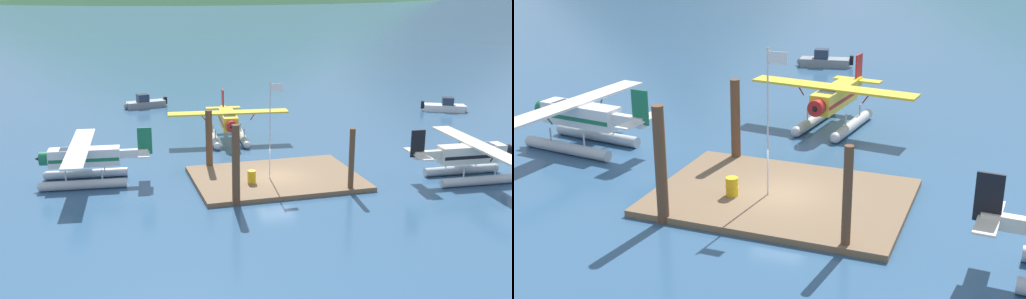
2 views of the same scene
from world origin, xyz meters
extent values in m
plane|color=#2D5175|center=(0.00, 0.00, 0.00)|extent=(1200.00, 1200.00, 0.00)
cube|color=brown|center=(0.00, 0.00, 0.15)|extent=(11.63, 8.30, 0.30)
cylinder|color=brown|center=(-3.93, -4.02, 2.61)|extent=(0.50, 0.50, 5.22)
cylinder|color=brown|center=(4.03, -3.74, 2.20)|extent=(0.37, 0.37, 4.39)
cylinder|color=brown|center=(-4.00, 3.97, 2.25)|extent=(0.50, 0.50, 4.49)
cylinder|color=silver|center=(-0.57, -0.26, 3.68)|extent=(0.08, 0.08, 6.76)
cube|color=white|center=(-0.12, -0.26, 6.71)|extent=(0.90, 0.03, 0.56)
sphere|color=gold|center=(-0.57, -0.26, 7.11)|extent=(0.10, 0.10, 0.10)
cylinder|color=gold|center=(-2.07, -0.94, 0.74)|extent=(0.58, 0.58, 0.88)
torus|color=gold|center=(-2.07, -0.94, 0.74)|extent=(0.62, 0.62, 0.04)
sphere|color=orange|center=(-13.81, 6.74, 0.30)|extent=(0.60, 0.60, 0.60)
cylinder|color=#B7BABF|center=(13.36, -2.32, 0.32)|extent=(5.63, 0.99, 0.64)
sphere|color=#B7BABF|center=(16.16, -2.49, 0.32)|extent=(0.64, 0.64, 0.64)
cylinder|color=#B7BABF|center=(13.21, -4.81, 0.32)|extent=(5.63, 0.99, 0.64)
cylinder|color=#B7BABF|center=(14.56, -2.39, 0.99)|extent=(0.10, 0.10, 0.70)
cylinder|color=#B7BABF|center=(12.17, -2.24, 0.99)|extent=(0.10, 0.10, 0.70)
cylinder|color=#B7BABF|center=(14.40, -4.89, 0.99)|extent=(0.10, 0.10, 0.70)
cylinder|color=#B7BABF|center=(12.01, -4.74, 0.99)|extent=(0.10, 0.10, 0.70)
cube|color=silver|center=(13.28, -3.56, 1.94)|extent=(4.87, 1.54, 1.20)
cube|color=black|center=(13.28, -3.56, 1.84)|extent=(4.77, 1.55, 0.24)
cube|color=#283347|center=(14.36, -3.63, 2.27)|extent=(1.16, 1.12, 0.56)
cube|color=silver|center=(13.58, -3.58, 2.61)|extent=(2.05, 10.47, 0.14)
cylinder|color=black|center=(13.72, -1.39, 2.27)|extent=(0.12, 0.63, 0.84)
cylinder|color=black|center=(13.45, -5.78, 2.27)|extent=(0.12, 0.63, 0.84)
cylinder|color=black|center=(15.98, -3.73, 1.94)|extent=(0.66, 1.00, 0.96)
cone|color=black|center=(16.43, -3.76, 1.94)|extent=(0.37, 0.38, 0.36)
cube|color=silver|center=(10.04, -3.36, 2.04)|extent=(2.22, 0.58, 0.56)
cube|color=black|center=(9.14, -3.30, 2.89)|extent=(1.01, 0.18, 1.90)
cube|color=silver|center=(9.24, -3.31, 2.14)|extent=(1.00, 3.24, 0.10)
cylinder|color=#B7BABF|center=(-13.12, 1.72, 0.32)|extent=(5.64, 1.22, 0.64)
sphere|color=#B7BABF|center=(-15.90, 2.01, 0.32)|extent=(0.64, 0.64, 0.64)
cylinder|color=#B7BABF|center=(-12.86, 4.21, 0.32)|extent=(5.64, 1.22, 0.64)
sphere|color=#B7BABF|center=(-15.64, 4.50, 0.32)|extent=(0.64, 0.64, 0.64)
cylinder|color=#B7BABF|center=(-14.31, 1.84, 0.99)|extent=(0.10, 0.10, 0.70)
cylinder|color=#B7BABF|center=(-11.92, 1.60, 0.99)|extent=(0.10, 0.10, 0.70)
cylinder|color=#B7BABF|center=(-14.05, 4.33, 0.99)|extent=(0.10, 0.10, 0.70)
cylinder|color=#B7BABF|center=(-11.67, 4.08, 0.99)|extent=(0.10, 0.10, 0.70)
cube|color=white|center=(-12.99, 2.96, 1.94)|extent=(4.90, 1.73, 1.20)
cube|color=#196B47|center=(-12.99, 2.96, 1.84)|extent=(4.81, 1.74, 0.24)
cube|color=#283347|center=(-14.06, 3.07, 2.27)|extent=(1.20, 1.16, 0.56)
cube|color=white|center=(-13.29, 2.99, 2.61)|extent=(2.47, 10.49, 0.14)
cylinder|color=#196B47|center=(-13.52, 0.81, 2.27)|extent=(0.14, 0.63, 0.84)
cylinder|color=#196B47|center=(-13.06, 5.18, 2.27)|extent=(0.14, 0.63, 0.84)
cylinder|color=#196B47|center=(-15.67, 3.24, 1.94)|extent=(0.70, 1.02, 0.96)
cone|color=black|center=(-16.12, 3.29, 1.94)|extent=(0.39, 0.39, 0.36)
cube|color=white|center=(-9.76, 2.63, 2.04)|extent=(2.23, 0.67, 0.56)
cube|color=#196B47|center=(-8.86, 2.53, 2.89)|extent=(1.01, 0.22, 1.90)
cube|color=white|center=(-8.96, 2.54, 2.14)|extent=(1.13, 3.27, 0.10)
cylinder|color=#B7BABF|center=(0.49, 11.48, 0.32)|extent=(1.28, 5.64, 0.64)
sphere|color=#B7BABF|center=(0.17, 8.70, 0.32)|extent=(0.64, 0.64, 0.64)
cylinder|color=#B7BABF|center=(-1.99, 11.77, 0.32)|extent=(1.28, 5.64, 0.64)
sphere|color=#B7BABF|center=(-2.31, 8.99, 0.32)|extent=(0.64, 0.64, 0.64)
cylinder|color=#B7BABF|center=(0.36, 10.29, 0.99)|extent=(0.10, 0.10, 0.70)
cylinder|color=#B7BABF|center=(0.63, 12.67, 0.99)|extent=(0.10, 0.10, 0.70)
cylinder|color=#B7BABF|center=(-2.13, 10.58, 0.99)|extent=(0.10, 0.10, 0.70)
cylinder|color=#B7BABF|center=(-1.85, 12.96, 0.99)|extent=(0.10, 0.10, 0.70)
cube|color=yellow|center=(-0.75, 11.63, 1.94)|extent=(1.79, 4.91, 1.20)
cube|color=#B21E1E|center=(-0.75, 11.63, 1.84)|extent=(1.80, 4.82, 0.24)
cube|color=#283347|center=(-0.87, 10.55, 2.27)|extent=(1.17, 1.21, 0.56)
cube|color=yellow|center=(-0.78, 11.33, 2.61)|extent=(10.49, 2.59, 0.14)
cylinder|color=#B21E1E|center=(1.40, 11.07, 2.27)|extent=(0.63, 0.15, 0.84)
cylinder|color=#B21E1E|center=(-2.97, 11.58, 2.27)|extent=(0.63, 0.15, 0.84)
cylinder|color=#B21E1E|center=(-1.06, 8.94, 1.94)|extent=(1.02, 0.71, 0.96)
cone|color=black|center=(-1.11, 8.50, 1.94)|extent=(0.40, 0.39, 0.36)
cube|color=yellow|center=(-0.37, 14.85, 2.04)|extent=(0.69, 2.24, 0.56)
cube|color=#B21E1E|center=(-0.27, 15.75, 2.89)|extent=(0.23, 1.01, 1.90)
cube|color=yellow|center=(-0.28, 15.65, 2.14)|extent=(3.27, 1.16, 0.10)
cube|color=gray|center=(-6.17, 28.23, 0.35)|extent=(4.41, 2.29, 0.70)
sphere|color=gray|center=(-8.23, 27.82, 0.35)|extent=(0.70, 0.70, 0.70)
cube|color=#283347|center=(-6.47, 28.17, 1.10)|extent=(1.39, 1.31, 0.80)
cube|color=black|center=(-3.94, 28.68, 0.60)|extent=(0.38, 0.42, 0.80)
cube|color=silver|center=(24.46, 17.60, 0.35)|extent=(4.43, 3.19, 0.70)
sphere|color=silver|center=(26.35, 16.68, 0.35)|extent=(0.70, 0.70, 0.70)
cube|color=#283347|center=(24.73, 17.47, 1.10)|extent=(1.56, 1.51, 0.80)
cube|color=black|center=(22.41, 18.60, 0.60)|extent=(0.45, 0.46, 0.80)
camera|label=1|loc=(-12.83, -40.18, 14.03)|focal=43.88mm
camera|label=2|loc=(9.60, -26.79, 12.60)|focal=46.93mm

